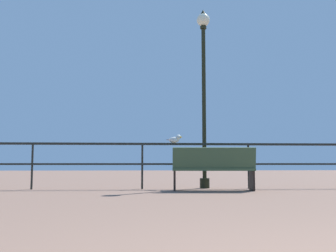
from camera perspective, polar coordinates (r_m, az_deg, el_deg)
name	(u,v)px	position (r m, az deg, el deg)	size (l,w,h in m)	color
pier_railing	(196,154)	(8.57, 4.11, -4.19)	(25.90, 0.05, 1.00)	black
bench_near_left	(214,167)	(7.91, 6.71, -5.94)	(1.68, 0.71, 0.87)	#364F34
lamppost_center	(204,78)	(9.00, 5.28, 7.09)	(0.30, 0.30, 4.13)	black
seagull_on_rail	(175,139)	(8.52, 1.01, -1.96)	(0.35, 0.25, 0.18)	silver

